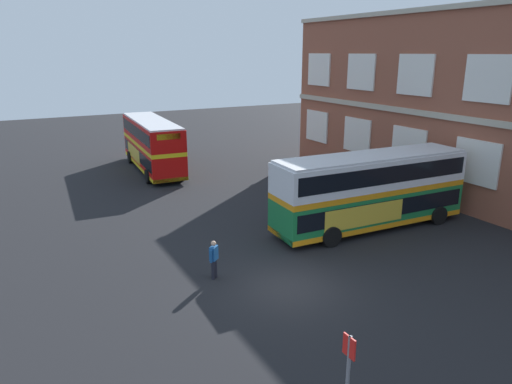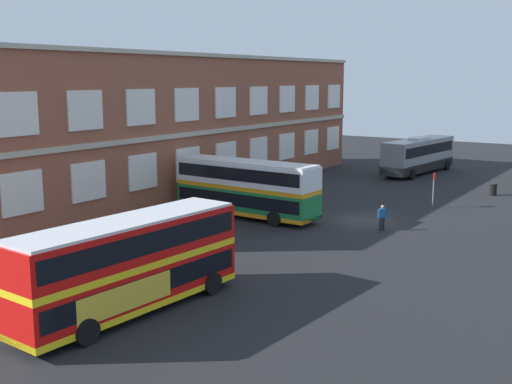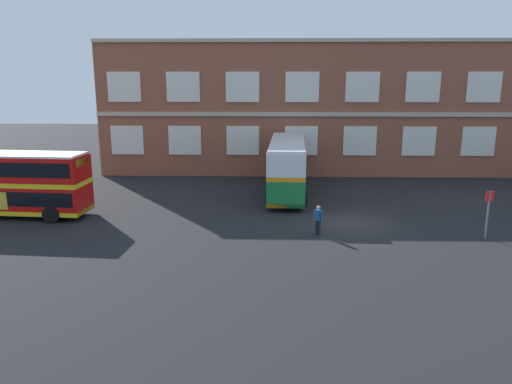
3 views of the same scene
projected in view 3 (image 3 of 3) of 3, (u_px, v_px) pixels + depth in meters
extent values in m
plane|color=black|center=(345.00, 214.00, 31.91)|extent=(120.00, 120.00, 0.00)
cube|color=brown|center=(353.00, 109.00, 46.05)|extent=(46.01, 8.00, 11.52)
cube|color=#B2A893|center=(361.00, 114.00, 42.14)|extent=(46.01, 0.16, 0.36)
cube|color=#B2A893|center=(365.00, 40.00, 40.74)|extent=(46.01, 0.28, 0.30)
cube|color=silver|center=(127.00, 140.00, 43.26)|extent=(2.86, 0.12, 2.53)
cube|color=silver|center=(185.00, 140.00, 43.12)|extent=(2.86, 0.12, 2.53)
cube|color=silver|center=(243.00, 141.00, 42.97)|extent=(2.86, 0.12, 2.53)
cube|color=silver|center=(301.00, 141.00, 42.83)|extent=(2.86, 0.12, 2.53)
cube|color=silver|center=(360.00, 141.00, 42.69)|extent=(2.86, 0.12, 2.53)
cube|color=silver|center=(419.00, 141.00, 42.55)|extent=(2.86, 0.12, 2.53)
cube|color=silver|center=(478.00, 141.00, 42.40)|extent=(2.86, 0.12, 2.53)
cube|color=silver|center=(124.00, 87.00, 42.19)|extent=(2.86, 0.12, 2.53)
cube|color=silver|center=(183.00, 87.00, 42.05)|extent=(2.86, 0.12, 2.53)
cube|color=silver|center=(242.00, 87.00, 41.91)|extent=(2.86, 0.12, 2.53)
cube|color=silver|center=(302.00, 87.00, 41.76)|extent=(2.86, 0.12, 2.53)
cube|color=silver|center=(362.00, 87.00, 41.62)|extent=(2.86, 0.12, 2.53)
cube|color=silver|center=(423.00, 87.00, 41.48)|extent=(2.86, 0.12, 2.53)
cube|color=silver|center=(484.00, 87.00, 41.34)|extent=(2.86, 0.12, 2.53)
cube|color=red|center=(3.00, 197.00, 31.32)|extent=(11.15, 3.31, 1.75)
cube|color=black|center=(2.00, 194.00, 31.27)|extent=(10.71, 3.32, 0.90)
cube|color=yellow|center=(1.00, 181.00, 31.08)|extent=(11.15, 3.31, 0.30)
cube|color=yellow|center=(4.00, 208.00, 31.49)|extent=(11.15, 3.33, 0.28)
cube|color=yellow|center=(82.00, 162.00, 30.24)|extent=(0.18, 1.66, 0.40)
cylinder|color=black|center=(51.00, 215.00, 29.88)|extent=(1.06, 0.39, 1.04)
cylinder|color=black|center=(71.00, 204.00, 32.35)|extent=(1.06, 0.39, 1.04)
cube|color=#197038|center=(287.00, 178.00, 37.04)|extent=(3.06, 11.11, 1.75)
cube|color=black|center=(287.00, 175.00, 36.99)|extent=(3.08, 10.67, 0.90)
cube|color=orange|center=(287.00, 165.00, 36.80)|extent=(3.06, 11.11, 0.30)
cube|color=silver|center=(287.00, 153.00, 36.59)|extent=(3.06, 11.11, 1.55)
cube|color=black|center=(287.00, 152.00, 36.57)|extent=(3.08, 10.67, 0.90)
cube|color=orange|center=(287.00, 188.00, 37.21)|extent=(3.08, 11.11, 0.28)
cube|color=silver|center=(287.00, 142.00, 36.39)|extent=(2.95, 10.88, 0.12)
cube|color=gold|center=(304.00, 181.00, 35.64)|extent=(0.26, 4.84, 1.10)
cube|color=yellow|center=(288.00, 138.00, 41.79)|extent=(1.66, 0.14, 0.40)
cylinder|color=black|center=(303.00, 177.00, 40.84)|extent=(0.37, 1.05, 1.04)
cylinder|color=black|center=(272.00, 177.00, 41.03)|extent=(0.37, 1.05, 1.04)
cylinder|color=black|center=(304.00, 198.00, 33.91)|extent=(0.37, 1.05, 1.04)
cylinder|color=black|center=(268.00, 197.00, 34.10)|extent=(0.37, 1.05, 1.04)
cylinder|color=black|center=(317.00, 227.00, 27.76)|extent=(0.23, 0.23, 0.85)
cylinder|color=black|center=(319.00, 228.00, 27.61)|extent=(0.23, 0.23, 0.85)
cube|color=#194C8C|center=(318.00, 215.00, 27.51)|extent=(0.44, 0.46, 0.60)
cylinder|color=#194C8C|center=(315.00, 215.00, 27.72)|extent=(0.15, 0.15, 0.57)
cylinder|color=#194C8C|center=(322.00, 217.00, 27.32)|extent=(0.15, 0.15, 0.57)
sphere|color=tan|center=(319.00, 208.00, 27.41)|extent=(0.22, 0.22, 0.22)
cylinder|color=slate|center=(488.00, 215.00, 26.79)|extent=(0.10, 0.10, 2.70)
cube|color=red|center=(490.00, 196.00, 26.52)|extent=(0.44, 0.04, 0.56)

